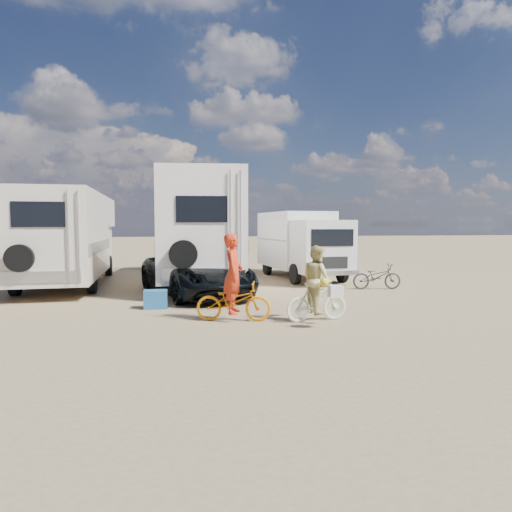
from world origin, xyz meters
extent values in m
plane|color=#977E5A|center=(0.00, 0.00, 0.00)|extent=(140.00, 140.00, 0.00)
imported|color=black|center=(-0.89, 3.61, 0.70)|extent=(3.78, 5.54, 1.41)
imported|color=orange|center=(-0.22, -0.33, 0.44)|extent=(1.77, 0.96, 0.88)
imported|color=silver|center=(1.62, -0.68, 0.44)|extent=(1.52, 0.64, 0.89)
imported|color=red|center=(-0.22, -0.33, 0.90)|extent=(0.57, 0.74, 1.79)
imported|color=#C8C075|center=(1.62, -0.68, 0.77)|extent=(0.69, 0.83, 1.54)
imported|color=#282B28|center=(5.14, 3.84, 0.43)|extent=(1.67, 0.73, 0.85)
cube|color=#205D91|center=(-2.03, 1.56, 0.24)|extent=(0.60, 0.44, 0.47)
cube|color=#997B56|center=(0.47, 2.31, 0.16)|extent=(0.49, 0.49, 0.32)
camera|label=1|loc=(-1.48, -10.45, 2.18)|focal=32.01mm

